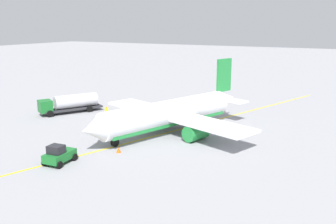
{
  "coord_description": "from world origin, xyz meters",
  "views": [
    {
      "loc": [
        44.66,
        23.93,
        15.13
      ],
      "look_at": [
        0.0,
        0.0,
        3.0
      ],
      "focal_mm": 39.82,
      "sensor_mm": 36.0,
      "label": 1
    }
  ],
  "objects_px": {
    "fuel_tanker": "(70,103)",
    "safety_cone_wingtip": "(119,150)",
    "refueling_worker": "(106,111)",
    "pushback_tug": "(59,155)",
    "airplane": "(170,114)",
    "safety_cone_nose": "(66,148)"
  },
  "relations": [
    {
      "from": "safety_cone_nose",
      "to": "airplane",
      "type": "bearing_deg",
      "value": 149.97
    },
    {
      "from": "fuel_tanker",
      "to": "safety_cone_wingtip",
      "type": "height_order",
      "value": "fuel_tanker"
    },
    {
      "from": "airplane",
      "to": "fuel_tanker",
      "type": "relative_size",
      "value": 2.65
    },
    {
      "from": "airplane",
      "to": "safety_cone_wingtip",
      "type": "distance_m",
      "value": 10.96
    },
    {
      "from": "fuel_tanker",
      "to": "refueling_worker",
      "type": "bearing_deg",
      "value": 98.9
    },
    {
      "from": "refueling_worker",
      "to": "pushback_tug",
      "type": "bearing_deg",
      "value": 23.53
    },
    {
      "from": "airplane",
      "to": "safety_cone_wingtip",
      "type": "relative_size",
      "value": 42.35
    },
    {
      "from": "airplane",
      "to": "safety_cone_nose",
      "type": "bearing_deg",
      "value": -30.03
    },
    {
      "from": "pushback_tug",
      "to": "fuel_tanker",
      "type": "bearing_deg",
      "value": -140.36
    },
    {
      "from": "airplane",
      "to": "refueling_worker",
      "type": "height_order",
      "value": "airplane"
    },
    {
      "from": "airplane",
      "to": "pushback_tug",
      "type": "distance_m",
      "value": 17.49
    },
    {
      "from": "airplane",
      "to": "refueling_worker",
      "type": "bearing_deg",
      "value": -103.24
    },
    {
      "from": "pushback_tug",
      "to": "safety_cone_wingtip",
      "type": "bearing_deg",
      "value": 148.5
    },
    {
      "from": "fuel_tanker",
      "to": "safety_cone_wingtip",
      "type": "bearing_deg",
      "value": 56.45
    },
    {
      "from": "airplane",
      "to": "refueling_worker",
      "type": "xyz_separation_m",
      "value": [
        -3.24,
        -13.79,
        -1.83
      ]
    },
    {
      "from": "fuel_tanker",
      "to": "pushback_tug",
      "type": "xyz_separation_m",
      "value": [
        18.8,
        15.57,
        -0.72
      ]
    },
    {
      "from": "refueling_worker",
      "to": "safety_cone_wingtip",
      "type": "height_order",
      "value": "refueling_worker"
    },
    {
      "from": "fuel_tanker",
      "to": "refueling_worker",
      "type": "xyz_separation_m",
      "value": [
        -1.08,
        6.91,
        -0.91
      ]
    },
    {
      "from": "pushback_tug",
      "to": "safety_cone_wingtip",
      "type": "distance_m",
      "value": 7.1
    },
    {
      "from": "pushback_tug",
      "to": "refueling_worker",
      "type": "relative_size",
      "value": 2.19
    },
    {
      "from": "fuel_tanker",
      "to": "refueling_worker",
      "type": "relative_size",
      "value": 6.15
    },
    {
      "from": "fuel_tanker",
      "to": "safety_cone_nose",
      "type": "height_order",
      "value": "fuel_tanker"
    }
  ]
}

